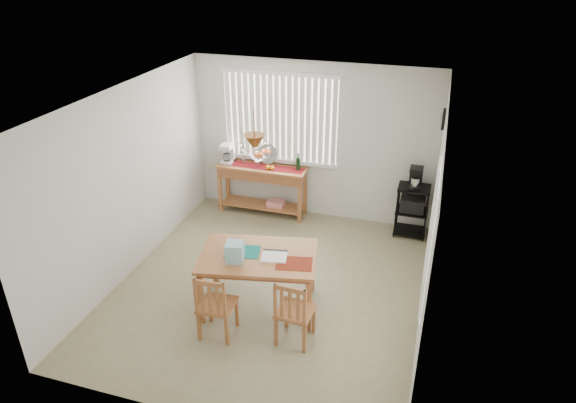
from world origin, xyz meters
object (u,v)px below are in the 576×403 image
(sideboard, at_px, (263,178))
(chair_left, at_px, (216,306))
(cart_items, at_px, (416,177))
(dining_table, at_px, (258,261))
(chair_right, at_px, (294,312))
(wire_cart, at_px, (412,206))

(sideboard, bearing_deg, chair_left, -80.50)
(cart_items, distance_m, dining_table, 2.96)
(chair_left, distance_m, chair_right, 0.92)
(chair_left, relative_size, chair_right, 1.00)
(wire_cart, height_order, dining_table, wire_cart)
(wire_cart, distance_m, dining_table, 2.94)
(sideboard, height_order, wire_cart, sideboard)
(chair_right, bearing_deg, wire_cart, 69.91)
(chair_right, bearing_deg, dining_table, 139.73)
(sideboard, xyz_separation_m, chair_left, (0.52, -3.10, -0.21))
(sideboard, bearing_deg, dining_table, -71.65)
(sideboard, relative_size, cart_items, 4.43)
(wire_cart, bearing_deg, chair_right, -110.09)
(sideboard, height_order, cart_items, cart_items)
(sideboard, distance_m, dining_table, 2.55)
(sideboard, bearing_deg, chair_right, -64.25)
(sideboard, height_order, dining_table, sideboard)
(dining_table, relative_size, chair_right, 1.81)
(wire_cart, height_order, chair_left, chair_left)
(cart_items, bearing_deg, chair_left, -122.53)
(chair_left, xyz_separation_m, chair_right, (0.90, 0.16, 0.00))
(cart_items, bearing_deg, sideboard, 179.83)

